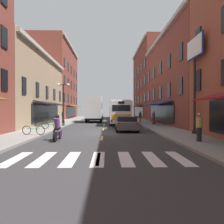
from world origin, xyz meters
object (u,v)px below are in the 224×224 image
billboard_sign (195,60)px  sedan_near (98,116)px  sedan_mid (126,123)px  pedestrian_far (140,116)px  pedestrian_rear (154,118)px  pedestrian_mid (199,127)px  street_lamp_twin (63,102)px  box_truck (94,109)px  motorcycle_rider (57,129)px  bicycle_mid (51,125)px  bicycle_near (34,130)px  transit_bus (119,112)px  pedestrian_near (63,116)px

billboard_sign → sedan_near: 29.55m
sedan_near → sedan_mid: same height
pedestrian_far → pedestrian_rear: pedestrian_rear is taller
sedan_mid → pedestrian_mid: bearing=-66.2°
street_lamp_twin → pedestrian_rear: bearing=6.3°
box_truck → motorcycle_rider: bearing=-93.3°
box_truck → pedestrian_mid: bearing=-71.8°
billboard_sign → bicycle_mid: 13.85m
sedan_near → bicycle_near: 28.59m
bicycle_mid → pedestrian_rear: size_ratio=1.01×
box_truck → pedestrian_rear: box_truck is taller
motorcycle_rider → bicycle_mid: 7.30m
motorcycle_rider → bicycle_near: bearing=136.8°
sedan_mid → bicycle_near: (-7.14, -4.32, -0.19)m
sedan_mid → bicycle_mid: size_ratio=2.80×
transit_bus → motorcycle_rider: (-4.83, -16.38, -0.93)m
sedan_mid → street_lamp_twin: street_lamp_twin is taller
pedestrian_near → pedestrian_rear: size_ratio=1.00×
bicycle_near → sedan_mid: bearing=31.2°
box_truck → bicycle_near: size_ratio=4.02×
transit_bus → bicycle_near: (-7.02, -14.33, -1.13)m
street_lamp_twin → pedestrian_near: bearing=101.4°
billboard_sign → motorcycle_rider: billboard_sign is taller
pedestrian_far → pedestrian_near: bearing=100.9°
transit_bus → sedan_near: bearing=103.6°
sedan_near → street_lamp_twin: 19.41m
transit_bus → bicycle_mid: (-6.99, -9.41, -1.13)m
pedestrian_far → street_lamp_twin: 12.15m
bicycle_near → pedestrian_mid: size_ratio=1.04×
box_truck → sedan_mid: 14.76m
billboard_sign → transit_bus: bearing=110.0°
transit_bus → pedestrian_near: bearing=163.7°
sedan_near → motorcycle_rider: 30.44m
bicycle_mid → motorcycle_rider: bearing=-72.8°
pedestrian_mid → pedestrian_rear: pedestrian_rear is taller
box_truck → bicycle_near: 18.89m
box_truck → transit_bus: bearing=-48.9°
sedan_mid → bicycle_mid: sedan_mid is taller
billboard_sign → pedestrian_far: 16.47m
pedestrian_mid → pedestrian_far: 19.82m
billboard_sign → sedan_mid: size_ratio=1.55×
bicycle_near → transit_bus: bearing=63.9°
billboard_sign → pedestrian_rear: size_ratio=4.41×
transit_bus → pedestrian_near: (-8.15, 2.39, -0.61)m
bicycle_mid → pedestrian_mid: (10.64, -8.60, 0.48)m
bicycle_near → street_lamp_twin: street_lamp_twin is taller
sedan_mid → pedestrian_mid: size_ratio=2.87×
transit_bus → pedestrian_far: size_ratio=7.10×
transit_bus → pedestrian_rear: 5.56m
bicycle_near → bicycle_mid: (0.03, 4.92, 0.00)m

